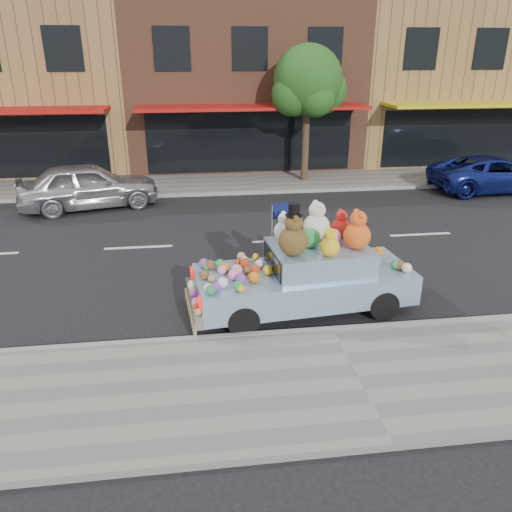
{
  "coord_description": "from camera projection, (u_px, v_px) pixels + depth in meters",
  "views": [
    {
      "loc": [
        -2.46,
        -12.85,
        4.9
      ],
      "look_at": [
        -1.32,
        -4.03,
        1.25
      ],
      "focal_mm": 35.0,
      "sensor_mm": 36.0,
      "label": 1
    }
  ],
  "objects": [
    {
      "name": "far_sidewalk",
      "position": [
        255.0,
        183.0,
        19.88
      ],
      "size": [
        60.0,
        3.0,
        0.12
      ],
      "primitive_type": "cube",
      "color": "gray",
      "rests_on": "ground"
    },
    {
      "name": "car_silver",
      "position": [
        89.0,
        186.0,
        16.6
      ],
      "size": [
        4.82,
        2.91,
        1.53
      ],
      "primitive_type": "imported",
      "rotation": [
        0.0,
        0.0,
        1.83
      ],
      "color": "#AFB0B4",
      "rests_on": "ground"
    },
    {
      "name": "near_kerb",
      "position": [
        332.0,
        331.0,
        9.33
      ],
      "size": [
        60.0,
        0.12,
        0.13
      ],
      "primitive_type": "cube",
      "color": "gray",
      "rests_on": "ground"
    },
    {
      "name": "street_tree",
      "position": [
        308.0,
        86.0,
        18.78
      ],
      "size": [
        3.0,
        2.7,
        5.22
      ],
      "color": "#38281C",
      "rests_on": "ground"
    },
    {
      "name": "ground",
      "position": [
        284.0,
        241.0,
        13.94
      ],
      "size": [
        120.0,
        120.0,
        0.0
      ],
      "primitive_type": "plane",
      "color": "black",
      "rests_on": "ground"
    },
    {
      "name": "storefront_left",
      "position": [
        18.0,
        82.0,
        22.35
      ],
      "size": [
        10.0,
        9.8,
        7.3
      ],
      "color": "olive",
      "rests_on": "ground"
    },
    {
      "name": "art_car",
      "position": [
        305.0,
        272.0,
        9.99
      ],
      "size": [
        4.63,
        2.15,
        2.36
      ],
      "rotation": [
        0.0,
        0.0,
        0.1
      ],
      "color": "black",
      "rests_on": "ground"
    },
    {
      "name": "car_blue",
      "position": [
        494.0,
        174.0,
        18.67
      ],
      "size": [
        4.76,
        2.28,
        1.31
      ],
      "primitive_type": "imported",
      "rotation": [
        0.0,
        0.0,
        1.59
      ],
      "color": "navy",
      "rests_on": "ground"
    },
    {
      "name": "storefront_right",
      "position": [
        441.0,
        79.0,
        24.72
      ],
      "size": [
        10.0,
        9.8,
        7.3
      ],
      "color": "olive",
      "rests_on": "ground"
    },
    {
      "name": "near_sidewalk",
      "position": [
        358.0,
        379.0,
        7.95
      ],
      "size": [
        60.0,
        3.0,
        0.12
      ],
      "primitive_type": "cube",
      "color": "gray",
      "rests_on": "ground"
    },
    {
      "name": "storefront_mid",
      "position": [
        240.0,
        80.0,
        23.54
      ],
      "size": [
        10.0,
        9.8,
        7.3
      ],
      "color": "brown",
      "rests_on": "ground"
    },
    {
      "name": "far_kerb",
      "position": [
        260.0,
        192.0,
        18.5
      ],
      "size": [
        60.0,
        0.12,
        0.13
      ],
      "primitive_type": "cube",
      "color": "gray",
      "rests_on": "ground"
    }
  ]
}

